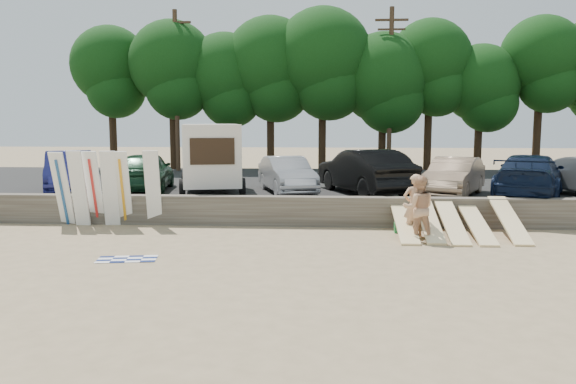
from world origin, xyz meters
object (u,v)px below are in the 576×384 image
Objects in this scene: beachgoer_a at (414,205)px; car_2 at (287,175)px; car_1 at (145,171)px; car_4 at (454,177)px; cooler at (400,228)px; car_3 at (365,172)px; car_0 at (69,172)px; car_5 at (530,176)px; beachgoer_b at (419,208)px; box_trailer at (211,154)px.

car_2 is at bearing -62.70° from beachgoer_a.
car_4 is at bearing 168.60° from car_1.
cooler is at bearing 147.00° from car_1.
car_3 reaches higher than car_1.
car_0 is 13.32m from cooler.
car_5 is (14.94, -0.79, -0.01)m from car_1.
car_5 reaches higher than beachgoer_a.
car_2 is (8.71, 0.38, -0.10)m from car_0.
car_1 is at bearing -26.72° from beachgoer_b.
beachgoer_b reaches higher than cooler.
beachgoer_b is (7.27, -5.41, -1.25)m from box_trailer.
car_0 reaches higher than beachgoer_b.
beachgoer_a is (-4.92, -4.24, -0.53)m from car_5.
car_4 reaches higher than car_2.
car_5 is at bearing -15.26° from box_trailer.
box_trailer is 8.78m from beachgoer_a.
box_trailer is 3.11m from car_2.
car_0 reaches higher than beachgoer_a.
car_4 is (6.40, -0.61, 0.02)m from car_2.
car_3 reaches higher than car_2.
car_4 is 11.65× the size of cooler.
car_0 is at bearing -19.20° from beachgoer_b.
beachgoer_b is at bearing 142.53° from car_1.
car_5 reaches higher than beachgoer_b.
car_2 reaches higher than beachgoer_a.
cooler is (6.91, -4.25, -2.06)m from box_trailer.
cooler is (-0.36, 1.16, -0.81)m from beachgoer_b.
car_1 reaches higher than beachgoer_b.
car_3 is 0.96× the size of car_5.
car_2 is 2.24× the size of beachgoer_b.
car_3 is at bearing -20.62° from car_2.
box_trailer is 2.87m from car_1.
car_5 is (12.16, -0.57, -0.72)m from box_trailer.
car_3 is at bearing 102.09° from cooler.
car_0 is 1.04× the size of car_1.
beachgoer_b reaches higher than beachgoer_a.
car_0 is 1.12× the size of car_4.
car_2 is 3.07m from car_3.
beachgoer_b is (4.28, -5.56, -0.45)m from car_2.
beachgoer_a is (10.01, -5.03, -0.54)m from car_1.
car_1 is 11.22m from beachgoer_a.
car_2 is at bearing 132.41° from cooler.
beachgoer_a is (4.24, -4.96, -0.45)m from car_2.
beachgoer_a is at bearing -46.17° from box_trailer.
car_1 is at bearing -39.90° from beachgoer_a.
car_1 is 2.45× the size of beachgoer_b.
car_3 is (3.06, -0.16, 0.16)m from car_2.
box_trailer is 0.84× the size of car_5.
car_2 is 0.82× the size of car_3.
car_1 reaches higher than car_5.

